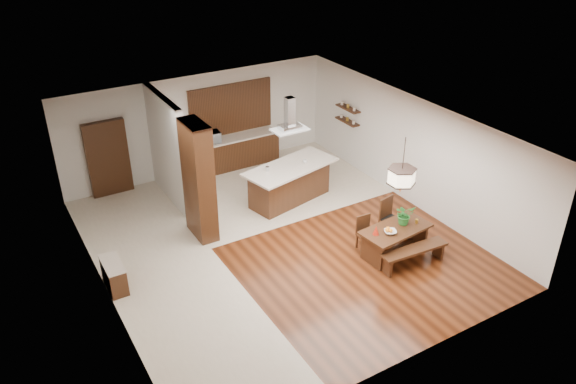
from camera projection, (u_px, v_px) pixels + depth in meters
room_shell at (276, 163)px, 12.43m from camera, size 9.00×9.04×2.92m
tile_hallway at (167, 277)px, 12.18m from camera, size 2.50×9.00×0.01m
tile_kitchen at (272, 186)px, 15.86m from camera, size 5.50×4.00×0.01m
soffit_band at (276, 129)px, 12.03m from camera, size 8.00×9.00×0.02m
partition_pier at (199, 181)px, 13.00m from camera, size 0.45×1.00×2.90m
partition_stub at (167, 149)px, 14.58m from camera, size 0.18×2.40×2.90m
hallway_console at (114, 275)px, 11.70m from camera, size 0.37×0.88×0.63m
hallway_doorway at (108, 158)px, 15.02m from camera, size 1.10×0.20×2.10m
rear_counter at (237, 151)px, 16.80m from camera, size 2.60×0.62×0.95m
kitchen_window at (231, 108)px, 16.39m from camera, size 2.60×0.08×1.50m
shelf_lower at (347, 121)px, 16.44m from camera, size 0.26×0.90×0.04m
shelf_upper at (348, 108)px, 16.25m from camera, size 0.26×0.90×0.04m
dining_table at (395, 235)px, 12.73m from camera, size 1.71×0.98×0.68m
dining_bench at (413, 257)px, 12.44m from camera, size 1.64×0.47×0.46m
dining_chair_left at (367, 234)px, 12.91m from camera, size 0.39×0.39×0.84m
dining_chair_right at (392, 219)px, 13.29m from camera, size 0.54×0.54×1.03m
pendant_lantern at (403, 166)px, 11.89m from camera, size 0.64×0.64×1.31m
foliage_plant at (404, 215)px, 12.70m from camera, size 0.48×0.43×0.48m
fruit_bowl at (390, 232)px, 12.44m from camera, size 0.36×0.36×0.07m
napkin_cone at (376, 230)px, 12.37m from camera, size 0.18×0.18×0.22m
gold_ornament at (417, 221)px, 12.81m from camera, size 0.08×0.08×0.10m
kitchen_island at (290, 182)px, 14.90m from camera, size 2.72×1.64×1.05m
range_hood at (290, 114)px, 13.98m from camera, size 0.90×0.55×0.87m
island_cup at (305, 161)px, 14.75m from camera, size 0.12×0.12×0.09m
microwave at (210, 138)px, 16.10m from camera, size 0.62×0.45×0.32m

